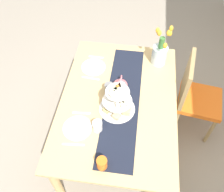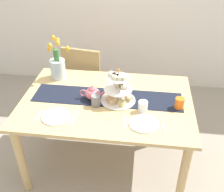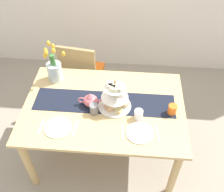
{
  "view_description": "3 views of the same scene",
  "coord_description": "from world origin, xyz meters",
  "px_view_note": "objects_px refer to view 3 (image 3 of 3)",
  "views": [
    {
      "loc": [
        1.28,
        0.12,
        2.4
      ],
      "look_at": [
        0.02,
        -0.05,
        0.8
      ],
      "focal_mm": 39.16,
      "sensor_mm": 36.0,
      "label": 1
    },
    {
      "loc": [
        0.29,
        -1.92,
        2.06
      ],
      "look_at": [
        0.04,
        0.03,
        0.76
      ],
      "focal_mm": 43.87,
      "sensor_mm": 36.0,
      "label": 2
    },
    {
      "loc": [
        0.2,
        -1.59,
        2.47
      ],
      "look_at": [
        0.07,
        0.03,
        0.83
      ],
      "focal_mm": 41.64,
      "sensor_mm": 36.0,
      "label": 3
    }
  ],
  "objects_px": {
    "tulip_vase": "(54,69)",
    "dinner_plate_right": "(140,133)",
    "teapot": "(90,100)",
    "knife_left": "(75,129)",
    "mug_grey": "(94,109)",
    "mug_orange": "(172,109)",
    "tiered_cake_stand": "(115,98)",
    "knife_right": "(157,134)",
    "dining_table": "(104,113)",
    "mug_white_text": "(139,115)",
    "dinner_plate_left": "(58,127)",
    "fork_right": "(122,132)",
    "chair_left": "(82,72)",
    "fork_left": "(41,127)"
  },
  "relations": [
    {
      "from": "tiered_cake_stand",
      "to": "mug_grey",
      "type": "height_order",
      "value": "tiered_cake_stand"
    },
    {
      "from": "tiered_cake_stand",
      "to": "tulip_vase",
      "type": "height_order",
      "value": "tulip_vase"
    },
    {
      "from": "mug_orange",
      "to": "knife_right",
      "type": "bearing_deg",
      "value": -119.09
    },
    {
      "from": "tiered_cake_stand",
      "to": "dinner_plate_left",
      "type": "height_order",
      "value": "tiered_cake_stand"
    },
    {
      "from": "chair_left",
      "to": "knife_left",
      "type": "bearing_deg",
      "value": -82.67
    },
    {
      "from": "tiered_cake_stand",
      "to": "mug_white_text",
      "type": "height_order",
      "value": "tiered_cake_stand"
    },
    {
      "from": "tiered_cake_stand",
      "to": "knife_right",
      "type": "distance_m",
      "value": 0.48
    },
    {
      "from": "chair_left",
      "to": "fork_left",
      "type": "xyz_separation_m",
      "value": [
        -0.16,
        -1.01,
        0.23
      ]
    },
    {
      "from": "mug_grey",
      "to": "mug_orange",
      "type": "xyz_separation_m",
      "value": [
        0.68,
        0.05,
        -0.0
      ]
    },
    {
      "from": "dining_table",
      "to": "tulip_vase",
      "type": "height_order",
      "value": "tulip_vase"
    },
    {
      "from": "fork_left",
      "to": "mug_white_text",
      "type": "bearing_deg",
      "value": 11.08
    },
    {
      "from": "tulip_vase",
      "to": "fork_right",
      "type": "bearing_deg",
      "value": -41.29
    },
    {
      "from": "knife_left",
      "to": "knife_right",
      "type": "height_order",
      "value": "same"
    },
    {
      "from": "tulip_vase",
      "to": "dinner_plate_right",
      "type": "xyz_separation_m",
      "value": [
        0.84,
        -0.61,
        -0.12
      ]
    },
    {
      "from": "mug_grey",
      "to": "mug_white_text",
      "type": "distance_m",
      "value": 0.39
    },
    {
      "from": "knife_left",
      "to": "mug_grey",
      "type": "height_order",
      "value": "mug_grey"
    },
    {
      "from": "knife_left",
      "to": "knife_right",
      "type": "bearing_deg",
      "value": 0.0
    },
    {
      "from": "mug_grey",
      "to": "tiered_cake_stand",
      "type": "bearing_deg",
      "value": 28.78
    },
    {
      "from": "fork_left",
      "to": "fork_right",
      "type": "xyz_separation_m",
      "value": [
        0.69,
        0.0,
        0.0
      ]
    },
    {
      "from": "dinner_plate_left",
      "to": "fork_right",
      "type": "relative_size",
      "value": 1.53
    },
    {
      "from": "tiered_cake_stand",
      "to": "dining_table",
      "type": "bearing_deg",
      "value": -177.36
    },
    {
      "from": "teapot",
      "to": "knife_right",
      "type": "bearing_deg",
      "value": -25.8
    },
    {
      "from": "knife_left",
      "to": "fork_right",
      "type": "bearing_deg",
      "value": 0.0
    },
    {
      "from": "tulip_vase",
      "to": "knife_right",
      "type": "xyz_separation_m",
      "value": [
        0.99,
        -0.61,
        -0.13
      ]
    },
    {
      "from": "dining_table",
      "to": "knife_right",
      "type": "relative_size",
      "value": 8.61
    },
    {
      "from": "chair_left",
      "to": "fork_right",
      "type": "height_order",
      "value": "chair_left"
    },
    {
      "from": "dining_table",
      "to": "mug_grey",
      "type": "distance_m",
      "value": 0.2
    },
    {
      "from": "knife_left",
      "to": "mug_orange",
      "type": "height_order",
      "value": "mug_orange"
    },
    {
      "from": "dinner_plate_right",
      "to": "mug_white_text",
      "type": "height_order",
      "value": "mug_white_text"
    },
    {
      "from": "teapot",
      "to": "knife_left",
      "type": "relative_size",
      "value": 1.4
    },
    {
      "from": "dining_table",
      "to": "mug_white_text",
      "type": "distance_m",
      "value": 0.37
    },
    {
      "from": "dining_table",
      "to": "fork_left",
      "type": "bearing_deg",
      "value": -150.42
    },
    {
      "from": "dining_table",
      "to": "mug_orange",
      "type": "xyz_separation_m",
      "value": [
        0.61,
        -0.04,
        0.15
      ]
    },
    {
      "from": "tulip_vase",
      "to": "dinner_plate_left",
      "type": "height_order",
      "value": "tulip_vase"
    },
    {
      "from": "tiered_cake_stand",
      "to": "dinner_plate_left",
      "type": "xyz_separation_m",
      "value": [
        -0.46,
        -0.29,
        -0.09
      ]
    },
    {
      "from": "dinner_plate_left",
      "to": "mug_grey",
      "type": "bearing_deg",
      "value": 34.3
    },
    {
      "from": "mug_grey",
      "to": "mug_white_text",
      "type": "height_order",
      "value": "mug_grey"
    },
    {
      "from": "dinner_plate_left",
      "to": "mug_grey",
      "type": "relative_size",
      "value": 2.42
    },
    {
      "from": "knife_left",
      "to": "mug_white_text",
      "type": "relative_size",
      "value": 1.79
    },
    {
      "from": "knife_right",
      "to": "mug_orange",
      "type": "xyz_separation_m",
      "value": [
        0.14,
        0.24,
        0.04
      ]
    },
    {
      "from": "chair_left",
      "to": "dinner_plate_left",
      "type": "bearing_deg",
      "value": -90.85
    },
    {
      "from": "tulip_vase",
      "to": "fork_left",
      "type": "relative_size",
      "value": 2.72
    },
    {
      "from": "dinner_plate_right",
      "to": "tiered_cake_stand",
      "type": "bearing_deg",
      "value": 127.61
    },
    {
      "from": "mug_white_text",
      "to": "mug_grey",
      "type": "bearing_deg",
      "value": 175.16
    },
    {
      "from": "mug_grey",
      "to": "mug_white_text",
      "type": "relative_size",
      "value": 1.0
    },
    {
      "from": "fork_left",
      "to": "fork_right",
      "type": "height_order",
      "value": "same"
    },
    {
      "from": "teapot",
      "to": "tulip_vase",
      "type": "xyz_separation_m",
      "value": [
        -0.4,
        0.33,
        0.07
      ]
    },
    {
      "from": "mug_white_text",
      "to": "dining_table",
      "type": "bearing_deg",
      "value": 158.02
    },
    {
      "from": "chair_left",
      "to": "mug_grey",
      "type": "bearing_deg",
      "value": -71.88
    },
    {
      "from": "chair_left",
      "to": "tiered_cake_stand",
      "type": "xyz_separation_m",
      "value": [
        0.45,
        -0.72,
        0.32
      ]
    }
  ]
}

